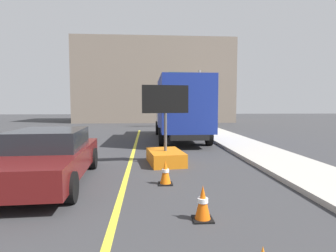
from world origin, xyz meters
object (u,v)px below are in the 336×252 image
Objects in this scene: arrow_board_trailer at (165,150)px; pickup_car at (47,156)px; box_truck at (181,108)px; highway_guide_sign at (191,88)px; traffic_cone_far_lane at (165,173)px; traffic_cone_mid_lane at (203,203)px.

arrow_board_trailer reaches higher than pickup_car.
arrow_board_trailer is 0.34× the size of box_truck.
pickup_car is 18.40m from highway_guide_sign.
highway_guide_sign is 7.99× the size of traffic_cone_far_lane.
traffic_cone_far_lane is (-0.16, -2.50, -0.17)m from arrow_board_trailer.
arrow_board_trailer is 4.32× the size of traffic_cone_far_lane.
traffic_cone_mid_lane is (-0.92, -11.04, -1.54)m from box_truck.
box_truck is at bearing 85.24° from traffic_cone_mid_lane.
traffic_cone_far_lane is at bearing -7.08° from pickup_car.
box_truck is 12.71× the size of traffic_cone_far_lane.
pickup_car is (-4.49, -8.39, -1.15)m from box_truck.
pickup_car is at bearing 172.92° from traffic_cone_far_lane.
arrow_board_trailer is 6.54m from box_truck.
arrow_board_trailer is 0.54× the size of highway_guide_sign.
arrow_board_trailer is at bearing -102.03° from highway_guide_sign.
highway_guide_sign is (3.18, 14.91, 2.94)m from arrow_board_trailer.
traffic_cone_mid_lane is (-2.83, -19.69, -3.11)m from highway_guide_sign.
highway_guide_sign reaches higher than traffic_cone_mid_lane.
box_truck reaches higher than pickup_car.
pickup_car is at bearing -110.59° from highway_guide_sign.
highway_guide_sign is at bearing 81.83° from traffic_cone_mid_lane.
traffic_cone_far_lane is at bearing -93.74° from arrow_board_trailer.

